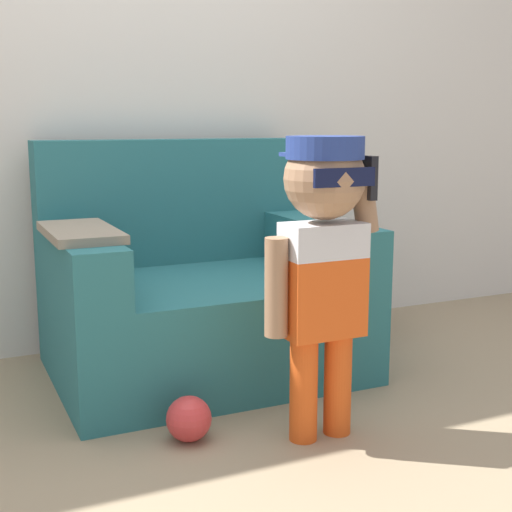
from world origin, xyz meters
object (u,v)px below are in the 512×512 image
object	(u,v)px
armchair	(199,294)
toy_ball	(189,419)
side_table	(359,273)
person_child	(323,241)

from	to	relation	value
armchair	toy_ball	xyz separation A→B (m)	(-0.26, -0.61, -0.23)
armchair	side_table	xyz separation A→B (m)	(0.81, 0.11, -0.01)
side_table	toy_ball	bearing A→B (deg)	-146.11
armchair	side_table	size ratio (longest dim) A/B	2.39
armchair	toy_ball	distance (m)	0.70
person_child	side_table	size ratio (longest dim) A/B	1.91
armchair	side_table	bearing A→B (deg)	7.47
side_table	person_child	bearing A→B (deg)	-128.81
side_table	toy_ball	xyz separation A→B (m)	(-1.07, -0.72, -0.22)
person_child	toy_ball	bearing A→B (deg)	159.93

